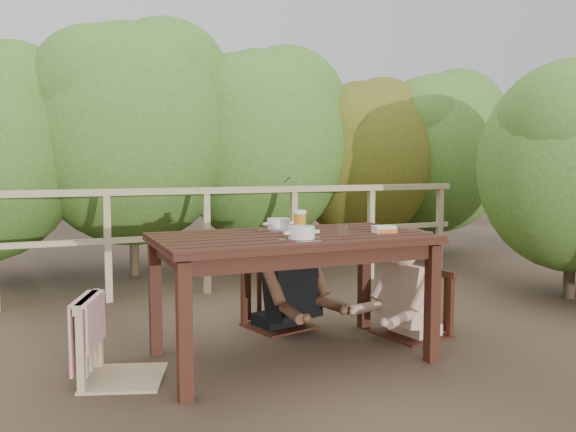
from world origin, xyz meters
name	(u,v)px	position (x,y,z in m)	size (l,w,h in m)	color
ground	(291,358)	(0.00, 0.00, 0.00)	(60.00, 60.00, 0.00)	brown
table	(291,298)	(0.00, 0.00, 0.39)	(1.67, 0.94, 0.77)	black
chair_left	(123,301)	(-1.02, 0.04, 0.45)	(0.45, 0.45, 0.91)	tan
chair_far	(279,268)	(0.20, 0.68, 0.45)	(0.45, 0.45, 0.90)	black
chair_right	(412,274)	(0.99, 0.11, 0.44)	(0.44, 0.44, 0.89)	black
woman	(278,247)	(0.20, 0.70, 0.60)	(0.49, 0.60, 1.21)	black
diner_right	(416,256)	(1.02, 0.11, 0.57)	(0.46, 0.57, 1.14)	beige
railing	(207,241)	(0.00, 2.00, 0.51)	(5.60, 0.10, 1.01)	tan
hedge_row	(212,105)	(0.40, 3.20, 1.90)	(6.60, 1.60, 3.80)	#406724
soup_near	(301,234)	(-0.03, -0.22, 0.82)	(0.27, 0.27, 0.09)	white
soup_far	(279,225)	(0.04, 0.30, 0.82)	(0.27, 0.27, 0.09)	white
bread_roll	(296,234)	(-0.05, -0.19, 0.81)	(0.13, 0.10, 0.08)	#A6672E
beer_glass	(300,223)	(0.08, 0.05, 0.85)	(0.08, 0.08, 0.16)	#CA7D0B
tumbler	(342,232)	(0.25, -0.20, 0.82)	(0.07, 0.07, 0.08)	white
butter_tub	(384,230)	(0.58, -0.15, 0.80)	(0.14, 0.10, 0.06)	white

